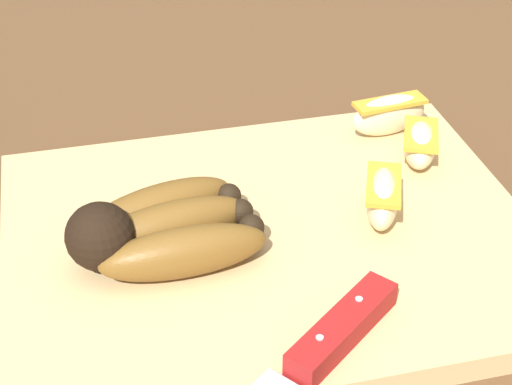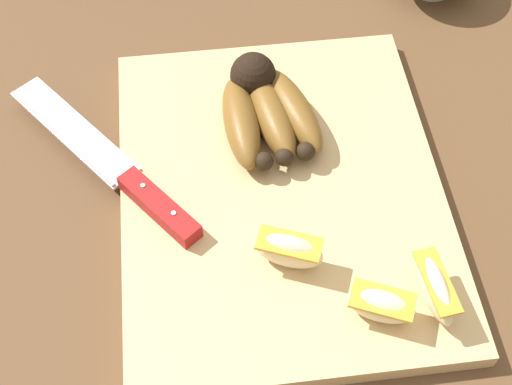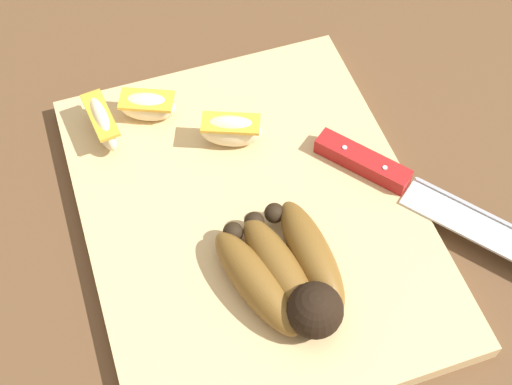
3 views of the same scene
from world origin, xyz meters
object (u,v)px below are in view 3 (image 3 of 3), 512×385
(banana_bunch, at_px, (289,275))
(apple_wedge_near, at_px, (148,106))
(apple_wedge_middle, at_px, (102,122))
(apple_wedge_far, at_px, (231,131))
(chefs_knife, at_px, (407,186))

(banana_bunch, distance_m, apple_wedge_near, 0.24)
(apple_wedge_middle, relative_size, apple_wedge_far, 1.07)
(banana_bunch, relative_size, apple_wedge_far, 2.10)
(apple_wedge_near, distance_m, apple_wedge_far, 0.09)
(chefs_knife, relative_size, apple_wedge_middle, 3.28)
(apple_wedge_near, bearing_deg, chefs_knife, 51.66)
(chefs_knife, relative_size, apple_wedge_near, 3.61)
(apple_wedge_middle, height_order, apple_wedge_far, same)
(apple_wedge_middle, bearing_deg, chefs_knife, 58.61)
(banana_bunch, height_order, apple_wedge_near, banana_bunch)
(apple_wedge_far, bearing_deg, apple_wedge_middle, -113.37)
(apple_wedge_middle, bearing_deg, apple_wedge_near, 100.60)
(apple_wedge_middle, distance_m, apple_wedge_far, 0.13)
(banana_bunch, xyz_separation_m, apple_wedge_far, (-0.17, 0.00, 0.00))
(chefs_knife, xyz_separation_m, apple_wedge_far, (-0.11, -0.15, 0.01))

